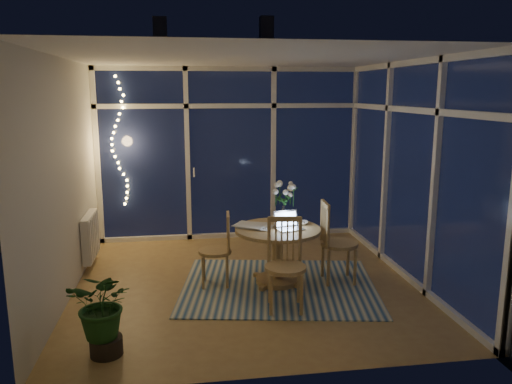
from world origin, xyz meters
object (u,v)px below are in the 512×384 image
at_px(chair_front, 286,265).
at_px(flower_vase, 284,213).
at_px(laptop, 290,220).
at_px(potted_plant, 104,314).
at_px(chair_left, 215,249).
at_px(dining_table, 277,256).
at_px(chair_right, 339,242).

bearing_deg(chair_front, flower_vase, 87.40).
height_order(laptop, potted_plant, laptop).
bearing_deg(chair_left, dining_table, 89.75).
distance_m(chair_front, laptop, 0.74).
bearing_deg(chair_front, potted_plant, -151.22).
height_order(chair_right, potted_plant, chair_right).
bearing_deg(dining_table, chair_front, -94.53).
bearing_deg(dining_table, potted_plant, -141.86).
bearing_deg(potted_plant, chair_right, 28.14).
bearing_deg(potted_plant, laptop, 34.60).
relative_size(chair_right, chair_front, 1.02).
relative_size(chair_left, potted_plant, 1.15).
bearing_deg(flower_vase, chair_front, -100.31).
height_order(dining_table, laptop, laptop).
relative_size(chair_right, flower_vase, 4.74).
bearing_deg(laptop, chair_front, -119.69).
distance_m(dining_table, chair_front, 0.75).
xyz_separation_m(chair_left, chair_front, (0.67, -0.79, 0.05)).
relative_size(flower_vase, potted_plant, 0.28).
distance_m(chair_front, potted_plant, 1.84).
relative_size(chair_left, chair_right, 0.88).
bearing_deg(laptop, chair_left, 156.65).
xyz_separation_m(dining_table, chair_right, (0.73, -0.05, 0.16)).
xyz_separation_m(chair_right, potted_plant, (-2.50, -1.34, -0.12)).
bearing_deg(chair_left, chair_front, 44.79).
xyz_separation_m(chair_left, potted_plant, (-1.04, -1.45, -0.06)).
bearing_deg(flower_vase, chair_right, -30.35).
bearing_deg(potted_plant, chair_front, 21.08).
height_order(chair_right, chair_front, chair_right).
height_order(laptop, flower_vase, laptop).
xyz_separation_m(flower_vase, potted_plant, (-1.90, -1.69, -0.41)).
distance_m(chair_right, laptop, 0.67).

